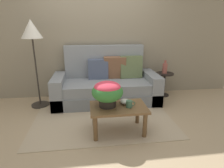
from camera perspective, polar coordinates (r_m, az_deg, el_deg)
The scene contains 11 objects.
ground_plane at distance 3.42m, azimuth -2.84°, elevation -9.65°, with size 14.00×14.00×0.00m, color tan.
wall_back at distance 4.22m, azimuth -4.53°, elevation 15.04°, with size 6.40×0.12×2.75m, color gray.
area_rug at distance 3.41m, azimuth -2.82°, elevation -9.68°, with size 2.33×1.74×0.01m, color tan.
couch at distance 3.96m, azimuth -1.61°, elevation -0.32°, with size 2.13×0.89×1.14m.
coffee_table at distance 2.83m, azimuth 1.92°, elevation -8.19°, with size 0.83×0.53×0.42m.
side_table at distance 4.40m, azimuth 15.54°, elevation 1.15°, with size 0.38×0.38×0.53m.
floor_lamp at distance 3.79m, azimuth -22.99°, elevation 13.27°, with size 0.38×0.38×1.65m.
potted_plant at distance 2.71m, azimuth -1.39°, elevation -2.30°, with size 0.45×0.45×0.37m.
coffee_mug at distance 2.76m, azimuth 5.25°, elevation -5.99°, with size 0.14×0.09×0.10m.
snack_bowl at distance 2.87m, azimuth 3.92°, elevation -5.24°, with size 0.15×0.15×0.07m.
table_vase at distance 4.32m, azimuth 15.66°, elevation 4.67°, with size 0.11×0.11×0.29m.
Camera 1 is at (-0.23, -3.03, 1.58)m, focal length 30.33 mm.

